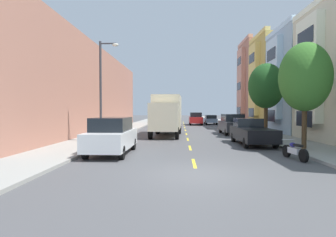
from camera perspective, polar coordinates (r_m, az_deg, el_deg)
name	(u,v)px	position (r m, az deg, el deg)	size (l,w,h in m)	color
ground_plane	(184,126)	(40.38, 3.30, -1.56)	(160.00, 160.00, 0.00)	#4C4C4F
sidewalk_left	(132,126)	(38.92, -7.16, -1.59)	(3.20, 120.00, 0.14)	#99968E
sidewalk_right	(237,127)	(39.14, 13.80, -1.61)	(3.20, 120.00, 0.14)	#99968E
lane_centerline_dashes	(185,129)	(34.89, 3.44, -2.07)	(0.14, 47.20, 0.01)	yellow
townhouse_fourth_mustard	(306,83)	(38.57, 26.02, 6.36)	(12.85, 7.24, 11.50)	tan
townhouse_fifth_terracotta	(285,84)	(45.60, 22.56, 6.39)	(13.36, 7.24, 12.65)	#B27560
apartment_block_opposite	(60,91)	(33.07, -20.96, 5.16)	(10.00, 36.00, 8.72)	#B27560
street_tree_nearest	(305,77)	(17.82, 25.84, 7.49)	(2.83, 2.83, 5.97)	#47331E
street_tree_second	(266,86)	(24.55, 19.14, 6.17)	(2.86, 2.86, 5.98)	#47331E
street_lamp	(103,84)	(20.18, -13.00, 6.83)	(1.35, 0.28, 6.90)	#38383D
delivery_box_truck	(167,113)	(25.76, -0.18, 1.08)	(2.64, 8.24, 3.63)	beige
parked_wagon_sky	(210,119)	(46.19, 8.52, -0.16)	(1.85, 4.71, 1.50)	#7A9EC6
parked_wagon_champagne	(162,117)	(56.72, -1.22, 0.21)	(1.82, 4.70, 1.50)	tan
parked_suv_navy	(158,118)	(49.48, -1.95, 0.20)	(2.09, 4.85, 1.93)	navy
parked_pickup_black	(252,132)	(19.87, 16.49, -2.66)	(2.10, 5.34, 1.73)	black
parked_suv_charcoal	(232,124)	(27.71, 12.81, -1.07)	(2.05, 4.84, 1.93)	#333338
parked_suv_white	(112,135)	(15.22, -11.24, -3.35)	(1.95, 4.80, 1.93)	silver
moving_red_sedan	(196,119)	(44.01, 5.58, -0.01)	(1.95, 4.80, 1.93)	#AD1E1E
parked_motorcycle	(295,151)	(14.58, 24.13, -5.96)	(0.62, 2.05, 0.90)	black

